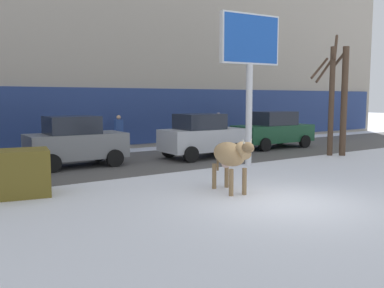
# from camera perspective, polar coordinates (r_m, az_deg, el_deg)

# --- Properties ---
(ground_plane) EXTENTS (120.00, 120.00, 0.00)m
(ground_plane) POSITION_cam_1_polar(r_m,az_deg,el_deg) (10.49, 12.18, -7.72)
(ground_plane) COLOR white
(road_strip) EXTENTS (60.00, 5.60, 0.01)m
(road_strip) POSITION_cam_1_polar(r_m,az_deg,el_deg) (16.69, -7.56, -2.43)
(road_strip) COLOR #514F4C
(road_strip) RESTS_ON ground
(building_facade) EXTENTS (44.00, 6.10, 13.00)m
(building_facade) POSITION_cam_1_polar(r_m,az_deg,el_deg) (23.52, -16.09, 15.74)
(building_facade) COLOR #A39989
(building_facade) RESTS_ON ground
(cow_tan) EXTENTS (0.86, 1.94, 1.54)m
(cow_tan) POSITION_cam_1_polar(r_m,az_deg,el_deg) (11.20, 5.23, -1.56)
(cow_tan) COLOR tan
(cow_tan) RESTS_ON ground
(billboard) EXTENTS (2.53, 0.42, 5.56)m
(billboard) POSITION_cam_1_polar(r_m,az_deg,el_deg) (15.86, 7.90, 12.73)
(billboard) COLOR silver
(billboard) RESTS_ON ground
(car_grey_hatchback) EXTENTS (3.53, 1.98, 1.86)m
(car_grey_hatchback) POSITION_cam_1_polar(r_m,az_deg,el_deg) (15.95, -15.57, 0.33)
(car_grey_hatchback) COLOR slate
(car_grey_hatchback) RESTS_ON ground
(car_silver_hatchback) EXTENTS (3.53, 1.98, 1.86)m
(car_silver_hatchback) POSITION_cam_1_polar(r_m,az_deg,el_deg) (17.63, 1.34, 1.10)
(car_silver_hatchback) COLOR #B7BABF
(car_silver_hatchback) RESTS_ON ground
(car_darkgreen_sedan) EXTENTS (4.24, 2.05, 1.84)m
(car_darkgreen_sedan) POSITION_cam_1_polar(r_m,az_deg,el_deg) (21.62, 10.96, 1.89)
(car_darkgreen_sedan) COLOR #194C2D
(car_darkgreen_sedan) RESTS_ON ground
(pedestrian_near_billboard) EXTENTS (0.36, 0.24, 1.73)m
(pedestrian_near_billboard) POSITION_cam_1_polar(r_m,az_deg,el_deg) (19.68, -9.90, 1.41)
(pedestrian_near_billboard) COLOR #282833
(pedestrian_near_billboard) RESTS_ON ground
(pedestrian_far_left) EXTENTS (0.36, 0.24, 1.73)m
(pedestrian_far_left) POSITION_cam_1_polar(r_m,az_deg,el_deg) (22.71, 3.59, 2.13)
(pedestrian_far_left) COLOR #282833
(pedestrian_far_left) RESTS_ON ground
(bare_tree_left_lot) EXTENTS (1.06, 0.81, 5.28)m
(bare_tree_left_lot) POSITION_cam_1_polar(r_m,az_deg,el_deg) (19.45, 19.90, 6.00)
(bare_tree_left_lot) COLOR #4C3828
(bare_tree_left_lot) RESTS_ON ground
(bare_tree_right_lot) EXTENTS (1.33, 0.89, 4.71)m
(bare_tree_right_lot) POSITION_cam_1_polar(r_m,az_deg,el_deg) (19.33, 18.29, 5.95)
(bare_tree_right_lot) COLOR #4C3828
(bare_tree_right_lot) RESTS_ON ground
(dumpster) EXTENTS (1.87, 1.39, 1.20)m
(dumpster) POSITION_cam_1_polar(r_m,az_deg,el_deg) (11.64, -23.04, -3.69)
(dumpster) COLOR brown
(dumpster) RESTS_ON ground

